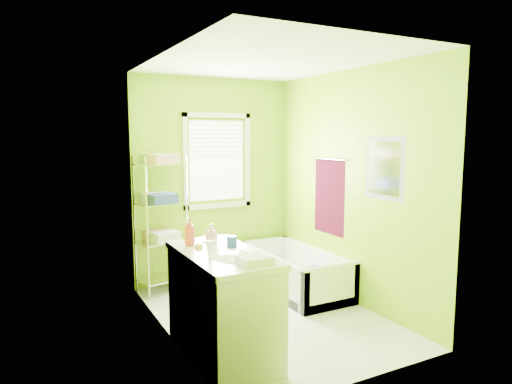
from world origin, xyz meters
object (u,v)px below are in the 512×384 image
bathtub (295,277)px  wire_shelf_unit (162,208)px  toilet (214,259)px  vanity (223,301)px

bathtub → wire_shelf_unit: size_ratio=0.95×
bathtub → wire_shelf_unit: (-1.42, 0.75, 0.85)m
toilet → vanity: vanity is taller
toilet → vanity: size_ratio=0.59×
bathtub → vanity: vanity is taller
toilet → wire_shelf_unit: size_ratio=0.43×
bathtub → vanity: (-1.44, -1.10, 0.32)m
vanity → wire_shelf_unit: 1.92m
vanity → wire_shelf_unit: (0.02, 1.85, 0.53)m
vanity → toilet: bearing=70.0°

